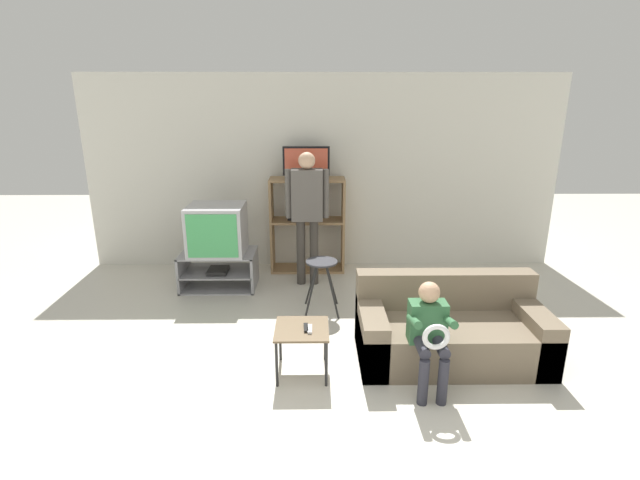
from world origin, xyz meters
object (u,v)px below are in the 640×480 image
tv_stand (219,270)px  person_seated_child (429,329)px  snack_table (302,333)px  remote_control_white (310,329)px  folding_stool (322,270)px  remote_control_black (306,328)px  person_standing_adult (307,206)px  couch (450,331)px  television_main (217,229)px  television_flat (306,163)px  media_shelf (307,224)px

tv_stand → person_seated_child: size_ratio=1.03×
snack_table → remote_control_white: remote_control_white is taller
tv_stand → folding_stool: size_ratio=1.53×
remote_control_black → person_standing_adult: (-0.02, 2.04, 0.58)m
couch → television_main: bearing=145.3°
remote_control_white → folding_stool: bearing=84.4°
person_seated_child → television_flat: bearing=110.3°
couch → person_standing_adult: (-1.31, 1.78, 0.76)m
snack_table → person_standing_adult: (0.02, 2.03, 0.64)m
remote_control_black → remote_control_white: (0.03, -0.02, 0.00)m
tv_stand → media_shelf: size_ratio=0.72×
television_flat → remote_control_white: television_flat is taller
media_shelf → person_seated_child: bearing=-70.0°
television_main → television_flat: television_flat is taller
television_flat → remote_control_white: size_ratio=4.20×
media_shelf → couch: media_shelf is taller
remote_control_black → person_seated_child: 1.01m
television_flat → remote_control_white: bearing=-88.5°
remote_control_black → media_shelf: bearing=86.8°
tv_stand → remote_control_white: bearing=-59.6°
couch → person_standing_adult: bearing=126.4°
television_main → snack_table: 2.23m
television_main → remote_control_white: size_ratio=4.63×
person_seated_child → folding_stool: bearing=120.1°
couch → snack_table: bearing=-169.6°
snack_table → person_seated_child: person_seated_child is taller
remote_control_white → person_seated_child: person_seated_child is taller
folding_stool → snack_table: size_ratio=1.32×
folding_stool → person_standing_adult: size_ratio=0.36×
television_main → tv_stand: bearing=123.6°
television_flat → remote_control_black: bearing=-89.3°
snack_table → folding_stool: bearing=81.3°
television_flat → person_seated_child: 3.07m
tv_stand → media_shelf: 1.32m
media_shelf → couch: 2.67m
folding_stool → person_seated_child: 1.66m
tv_stand → couch: couch is taller
tv_stand → television_main: television_main is taller
media_shelf → folding_stool: media_shelf is taller
folding_stool → couch: 1.51m
snack_table → remote_control_white: size_ratio=3.14×
television_main → snack_table: bearing=-60.7°
television_flat → remote_control_white: 2.75m
television_main → folding_stool: size_ratio=1.11×
media_shelf → snack_table: (-0.01, -2.53, -0.28)m
couch → person_standing_adult: person_standing_adult is taller
folding_stool → snack_table: folding_stool is taller
media_shelf → person_standing_adult: 0.62m
couch → tv_stand: bearing=145.1°
tv_stand → folding_stool: 1.49m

